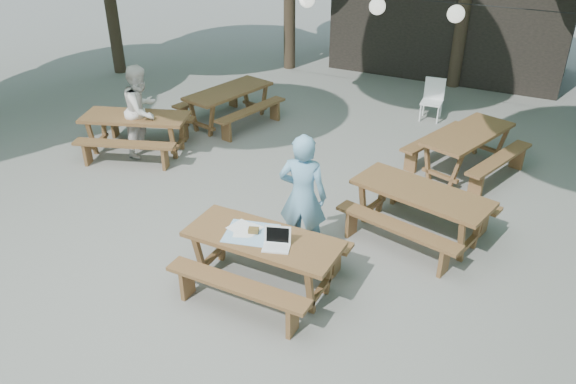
# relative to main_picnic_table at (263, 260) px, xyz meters

# --- Properties ---
(ground) EXTENTS (80.00, 80.00, 0.00)m
(ground) POSITION_rel_main_picnic_table_xyz_m (-0.63, 0.34, -0.39)
(ground) COLOR slate
(ground) RESTS_ON ground
(pavilion) EXTENTS (6.00, 3.00, 2.80)m
(pavilion) POSITION_rel_main_picnic_table_xyz_m (-0.13, 10.84, 1.01)
(pavilion) COLOR black
(pavilion) RESTS_ON ground
(main_picnic_table) EXTENTS (2.00, 1.58, 0.75)m
(main_picnic_table) POSITION_rel_main_picnic_table_xyz_m (0.00, 0.00, 0.00)
(main_picnic_table) COLOR brown
(main_picnic_table) RESTS_ON ground
(picnic_table_nw) EXTENTS (2.32, 2.13, 0.75)m
(picnic_table_nw) POSITION_rel_main_picnic_table_xyz_m (-4.20, 2.50, 0.00)
(picnic_table_nw) COLOR brown
(picnic_table_nw) RESTS_ON ground
(picnic_table_ne) EXTENTS (2.21, 1.97, 0.75)m
(picnic_table_ne) POSITION_rel_main_picnic_table_xyz_m (1.46, 2.10, 0.00)
(picnic_table_ne) COLOR brown
(picnic_table_ne) RESTS_ON ground
(picnic_table_far_w) EXTENTS (1.96, 2.20, 0.75)m
(picnic_table_far_w) POSITION_rel_main_picnic_table_xyz_m (-3.42, 4.58, 0.00)
(picnic_table_far_w) COLOR brown
(picnic_table_far_w) RESTS_ON ground
(picnic_table_far_e) EXTENTS (2.10, 2.30, 0.75)m
(picnic_table_far_e) POSITION_rel_main_picnic_table_xyz_m (1.63, 4.59, 0.00)
(picnic_table_far_e) COLOR brown
(picnic_table_far_e) RESTS_ON ground
(woman) EXTENTS (0.75, 0.57, 1.83)m
(woman) POSITION_rel_main_picnic_table_xyz_m (0.13, 0.90, 0.53)
(woman) COLOR #72AAD0
(woman) RESTS_ON ground
(second_person) EXTENTS (0.76, 0.92, 1.74)m
(second_person) POSITION_rel_main_picnic_table_xyz_m (-4.05, 2.55, 0.48)
(second_person) COLOR white
(second_person) RESTS_ON ground
(plastic_chair) EXTENTS (0.47, 0.47, 0.90)m
(plastic_chair) POSITION_rel_main_picnic_table_xyz_m (0.44, 6.78, -0.13)
(plastic_chair) COLOR white
(plastic_chair) RESTS_ON ground
(laptop) EXTENTS (0.40, 0.35, 0.24)m
(laptop) POSITION_rel_main_picnic_table_xyz_m (0.25, -0.09, 0.42)
(laptop) COLOR white
(laptop) RESTS_ON main_picnic_table
(tabletop_clutter) EXTENTS (0.77, 0.69, 0.08)m
(tabletop_clutter) POSITION_rel_main_picnic_table_xyz_m (-0.18, 0.01, 0.37)
(tabletop_clutter) COLOR #3D95D1
(tabletop_clutter) RESTS_ON main_picnic_table
(paper_lanterns) EXTENTS (9.00, 0.34, 0.38)m
(paper_lanterns) POSITION_rel_main_picnic_table_xyz_m (-0.81, 6.34, 2.02)
(paper_lanterns) COLOR black
(paper_lanterns) RESTS_ON ground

